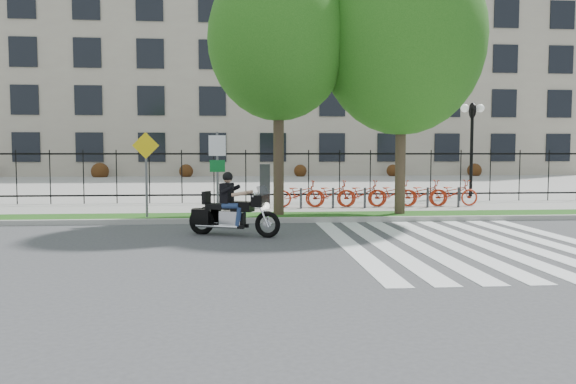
{
  "coord_description": "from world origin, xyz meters",
  "views": [
    {
      "loc": [
        -0.18,
        -12.11,
        2.04
      ],
      "look_at": [
        1.09,
        3.0,
        0.98
      ],
      "focal_mm": 35.0,
      "sensor_mm": 36.0,
      "label": 1
    }
  ],
  "objects": [
    {
      "name": "motorcycle_rider",
      "position": [
        -0.38,
        1.64,
        0.63
      ],
      "size": [
        2.28,
        1.32,
        1.89
      ],
      "color": "black",
      "rests_on": "ground"
    },
    {
      "name": "crosswalk_stripes",
      "position": [
        4.83,
        0.0,
        0.01
      ],
      "size": [
        5.7,
        8.0,
        0.01
      ],
      "primitive_type": null,
      "color": "silver",
      "rests_on": "ground"
    },
    {
      "name": "office_building",
      "position": [
        0.0,
        44.92,
        9.97
      ],
      "size": [
        60.0,
        21.9,
        20.15
      ],
      "color": "gray",
      "rests_on": "ground"
    },
    {
      "name": "iron_fence",
      "position": [
        0.0,
        9.2,
        1.15
      ],
      "size": [
        30.0,
        0.06,
        2.0
      ],
      "primitive_type": null,
      "color": "black",
      "rests_on": "sidewalk"
    },
    {
      "name": "plaza",
      "position": [
        0.0,
        25.0,
        0.05
      ],
      "size": [
        80.0,
        34.0,
        0.1
      ],
      "primitive_type": "cube",
      "color": "#98978E",
      "rests_on": "ground"
    },
    {
      "name": "sign_pole_warning",
      "position": [
        -2.95,
        4.58,
        1.74
      ],
      "size": [
        0.78,
        0.09,
        2.49
      ],
      "color": "#59595B",
      "rests_on": "grass_verge"
    },
    {
      "name": "ground",
      "position": [
        0.0,
        0.0,
        0.0
      ],
      "size": [
        120.0,
        120.0,
        0.0
      ],
      "primitive_type": "plane",
      "color": "#3B3B3D",
      "rests_on": "ground"
    },
    {
      "name": "bike_share_station",
      "position": [
        4.51,
        7.2,
        0.62
      ],
      "size": [
        7.76,
        0.85,
        1.5
      ],
      "color": "#2D2D33",
      "rests_on": "sidewalk"
    },
    {
      "name": "sign_pole_regulatory",
      "position": [
        -0.87,
        4.58,
        1.74
      ],
      "size": [
        0.5,
        0.09,
        2.5
      ],
      "color": "#59595B",
      "rests_on": "grass_verge"
    },
    {
      "name": "sidewalk",
      "position": [
        0.0,
        7.45,
        0.07
      ],
      "size": [
        60.0,
        3.5,
        0.15
      ],
      "primitive_type": "cube",
      "color": "#98978E",
      "rests_on": "ground"
    },
    {
      "name": "grass_verge",
      "position": [
        0.0,
        4.95,
        0.07
      ],
      "size": [
        60.0,
        1.5,
        0.15
      ],
      "primitive_type": "cube",
      "color": "#204A12",
      "rests_on": "ground"
    },
    {
      "name": "street_tree_1",
      "position": [
        0.96,
        4.95,
        5.43
      ],
      "size": [
        4.25,
        4.25,
        7.74
      ],
      "color": "#3B2D20",
      "rests_on": "grass_verge"
    },
    {
      "name": "street_tree_2",
      "position": [
        4.75,
        4.95,
        5.49
      ],
      "size": [
        5.06,
        5.06,
        8.26
      ],
      "color": "#3B2D20",
      "rests_on": "grass_verge"
    },
    {
      "name": "lamp_post_right",
      "position": [
        10.0,
        12.0,
        3.21
      ],
      "size": [
        1.06,
        0.7,
        4.25
      ],
      "color": "black",
      "rests_on": "ground"
    },
    {
      "name": "curb",
      "position": [
        0.0,
        4.1,
        0.07
      ],
      "size": [
        60.0,
        0.2,
        0.15
      ],
      "primitive_type": "cube",
      "color": "#9A9991",
      "rests_on": "ground"
    }
  ]
}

